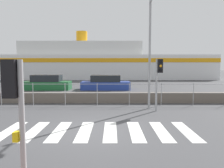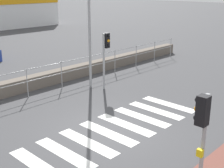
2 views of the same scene
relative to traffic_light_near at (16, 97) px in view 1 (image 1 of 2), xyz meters
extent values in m
plane|color=#424244|center=(0.88, 3.67, -1.77)|extent=(160.00, 160.00, 0.00)
cube|color=silver|center=(-1.92, 3.67, -1.77)|extent=(0.45, 2.40, 0.01)
cube|color=silver|center=(-1.02, 3.67, -1.77)|extent=(0.45, 2.40, 0.01)
cube|color=silver|center=(-0.12, 3.67, -1.77)|extent=(0.45, 2.40, 0.01)
cube|color=silver|center=(0.78, 3.67, -1.77)|extent=(0.45, 2.40, 0.01)
cube|color=silver|center=(1.68, 3.67, -1.77)|extent=(0.45, 2.40, 0.01)
cube|color=silver|center=(2.58, 3.67, -1.77)|extent=(0.45, 2.40, 0.01)
cube|color=silver|center=(3.48, 3.67, -1.77)|extent=(0.45, 2.40, 0.01)
cube|color=silver|center=(4.38, 3.67, -1.77)|extent=(0.45, 2.40, 0.01)
cube|color=#6B6056|center=(0.88, 9.50, -1.46)|extent=(24.76, 0.55, 0.62)
cylinder|color=#9EA0A3|center=(0.88, 8.63, -0.54)|extent=(22.28, 0.03, 0.03)
cylinder|color=#9EA0A3|center=(0.88, 8.63, -1.06)|extent=(22.28, 0.03, 0.03)
cylinder|color=#9EA0A3|center=(-4.69, 8.63, -1.13)|extent=(0.04, 0.04, 1.29)
cylinder|color=#9EA0A3|center=(-2.83, 8.63, -1.13)|extent=(0.04, 0.04, 1.29)
cylinder|color=#9EA0A3|center=(-0.98, 8.63, -1.13)|extent=(0.04, 0.04, 1.29)
cylinder|color=#9EA0A3|center=(0.88, 8.63, -1.13)|extent=(0.04, 0.04, 1.29)
cylinder|color=#9EA0A3|center=(2.74, 8.63, -1.13)|extent=(0.04, 0.04, 1.29)
cylinder|color=#9EA0A3|center=(4.59, 8.63, -1.13)|extent=(0.04, 0.04, 1.29)
cylinder|color=#9EA0A3|center=(6.45, 8.63, -1.13)|extent=(0.04, 0.04, 1.29)
cylinder|color=#9EA0A3|center=(0.11, -0.01, -0.55)|extent=(0.10, 0.10, 2.45)
cube|color=black|center=(-0.06, -0.01, 0.33)|extent=(0.24, 0.24, 0.68)
sphere|color=black|center=(-0.06, 0.13, 0.54)|extent=(0.13, 0.13, 0.13)
sphere|color=orange|center=(-0.06, 0.13, 0.33)|extent=(0.13, 0.13, 0.13)
sphere|color=black|center=(-0.06, 0.13, 0.12)|extent=(0.13, 0.13, 0.13)
cube|color=yellow|center=(0.00, -0.01, -0.72)|extent=(0.10, 0.14, 0.18)
cylinder|color=#9EA0A3|center=(3.97, 7.02, -0.46)|extent=(0.10, 0.10, 2.62)
cube|color=black|center=(4.14, 7.02, 0.51)|extent=(0.24, 0.24, 0.68)
sphere|color=black|center=(4.14, 6.88, 0.72)|extent=(0.13, 0.13, 0.13)
sphere|color=orange|center=(4.14, 6.88, 0.51)|extent=(0.13, 0.13, 0.13)
sphere|color=black|center=(4.14, 6.88, 0.30)|extent=(0.13, 0.13, 0.13)
cylinder|color=#9EA0A3|center=(3.72, 7.68, 1.09)|extent=(0.12, 0.12, 5.73)
cube|color=white|center=(0.88, 32.54, 0.15)|extent=(34.36, 6.99, 3.84)
cube|color=white|center=(-3.24, 32.54, 3.13)|extent=(19.24, 5.59, 2.11)
cube|color=orange|center=(0.88, 29.02, 1.22)|extent=(34.36, 0.08, 0.61)
cylinder|color=orange|center=(-3.24, 32.54, 5.08)|extent=(1.80, 1.80, 1.80)
cube|color=#1E6633|center=(-4.40, 16.62, -1.39)|extent=(4.37, 1.86, 0.77)
cube|color=#1E2328|center=(-4.40, 16.62, -0.69)|extent=(2.62, 1.64, 0.63)
cube|color=#233D9E|center=(1.14, 16.62, -1.40)|extent=(4.55, 1.85, 0.75)
cube|color=#1E2328|center=(1.14, 16.62, -0.72)|extent=(2.73, 1.63, 0.61)
camera|label=1|loc=(1.74, -3.88, 0.59)|focal=35.00mm
camera|label=2|loc=(-5.92, -2.87, 2.91)|focal=50.00mm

